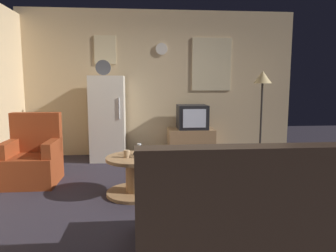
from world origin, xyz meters
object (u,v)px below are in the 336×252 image
at_px(couch, 240,213).
at_px(standing_lamp, 262,84).
at_px(armchair, 33,159).
at_px(mug_ceramic_white, 140,154).
at_px(crt_tv, 192,117).
at_px(fridge, 108,118).
at_px(mug_ceramic_tan, 127,154).
at_px(tv_stand, 191,143).
at_px(coffee_table, 135,176).
at_px(remote_control, 139,154).
at_px(wine_glass, 139,150).

bearing_deg(couch, standing_lamp, 65.96).
xyz_separation_m(armchair, couch, (2.29, -1.98, -0.03)).
xyz_separation_m(mug_ceramic_white, couch, (0.82, -1.33, -0.21)).
relative_size(crt_tv, mug_ceramic_white, 6.00).
bearing_deg(fridge, crt_tv, 1.40).
bearing_deg(armchair, standing_lamp, 16.65).
bearing_deg(mug_ceramic_tan, standing_lamp, 36.29).
relative_size(tv_stand, armchair, 0.87).
distance_m(tv_stand, standing_lamp, 1.67).
height_order(coffee_table, remote_control, remote_control).
relative_size(standing_lamp, mug_ceramic_tan, 17.67).
bearing_deg(fridge, remote_control, -72.16).
height_order(crt_tv, couch, crt_tv).
height_order(standing_lamp, coffee_table, standing_lamp).
bearing_deg(tv_stand, armchair, -151.50).
relative_size(standing_lamp, mug_ceramic_white, 17.67).
relative_size(fridge, mug_ceramic_white, 19.67).
xyz_separation_m(fridge, crt_tv, (1.53, 0.04, 0.00)).
relative_size(tv_stand, mug_ceramic_white, 9.33).
height_order(standing_lamp, couch, standing_lamp).
relative_size(standing_lamp, remote_control, 10.60).
relative_size(mug_ceramic_tan, remote_control, 0.60).
height_order(remote_control, armchair, armchair).
xyz_separation_m(coffee_table, mug_ceramic_white, (0.06, -0.05, 0.28)).
bearing_deg(mug_ceramic_white, fridge, 106.55).
bearing_deg(crt_tv, couch, -92.51).
bearing_deg(coffee_table, crt_tv, 61.86).
bearing_deg(standing_lamp, fridge, 176.32).
height_order(tv_stand, coffee_table, tv_stand).
bearing_deg(couch, crt_tv, 87.49).
bearing_deg(mug_ceramic_white, standing_lamp, 38.54).
distance_m(tv_stand, armchair, 2.75).
bearing_deg(armchair, wine_glass, -19.81).
relative_size(fridge, remote_control, 11.80).
bearing_deg(remote_control, standing_lamp, 43.73).
bearing_deg(wine_glass, standing_lamp, 36.46).
xyz_separation_m(tv_stand, standing_lamp, (1.25, -0.22, 1.09)).
distance_m(mug_ceramic_white, mug_ceramic_tan, 0.16).
relative_size(crt_tv, wine_glass, 3.60).
relative_size(mug_ceramic_white, couch, 0.05).
distance_m(tv_stand, mug_ceramic_white, 2.19).
relative_size(fridge, tv_stand, 2.11).
distance_m(fridge, couch, 3.56).
bearing_deg(mug_ceramic_white, couch, -58.48).
height_order(tv_stand, wine_glass, wine_glass).
xyz_separation_m(crt_tv, wine_glass, (-0.97, -1.84, -0.20)).
xyz_separation_m(remote_control, couch, (0.82, -1.50, -0.18)).
xyz_separation_m(wine_glass, armchair, (-1.47, 0.53, -0.21)).
xyz_separation_m(remote_control, armchair, (-1.47, 0.48, -0.15)).
bearing_deg(couch, coffee_table, 122.36).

